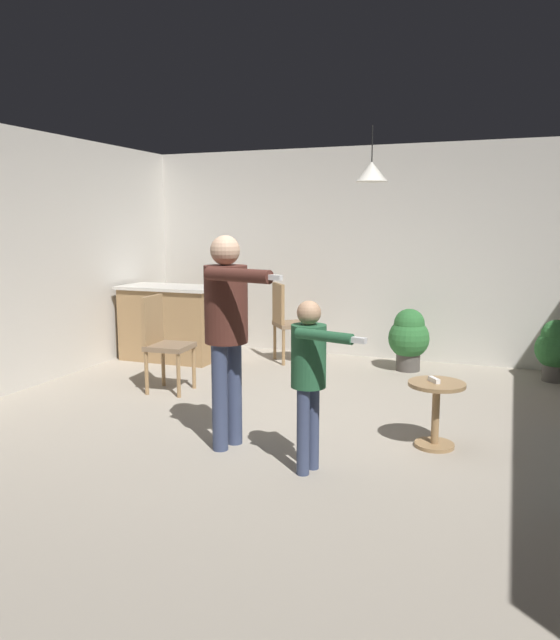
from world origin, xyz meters
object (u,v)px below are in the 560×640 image
Objects in this scene: dining_chair_near_wall at (163,340)px; potted_plant_corner at (409,337)px; side_table_by_couch at (436,406)px; person_child at (310,367)px; spare_remote_on_table at (434,380)px; potted_plant_by_wall at (556,347)px; dining_chair_by_counter at (287,319)px; kitchen_counter at (171,323)px; person_adult at (227,318)px.

dining_chair_near_wall is 1.35× the size of potted_plant_corner.
dining_chair_near_wall is at bearing 167.09° from side_table_by_couch.
person_child reaches higher than spare_remote_on_table.
person_child is 3.81m from potted_plant_by_wall.
dining_chair_near_wall is (-0.72, -1.74, 0.00)m from dining_chair_by_counter.
dining_chair_by_counter is 1.00× the size of dining_chair_near_wall.
side_table_by_couch is 0.21m from spare_remote_on_table.
dining_chair_near_wall is (-2.84, 0.65, 0.22)m from side_table_by_couch.
potted_plant_corner reaches higher than spare_remote_on_table.
side_table_by_couch is 3.20m from dining_chair_by_counter.
dining_chair_near_wall reaches higher than potted_plant_corner.
spare_remote_on_table is (2.82, -0.66, -0.01)m from dining_chair_near_wall.
potted_plant_by_wall is (3.11, 0.16, -0.17)m from dining_chair_by_counter.
dining_chair_by_counter is (-2.12, 2.39, 0.22)m from side_table_by_couch.
side_table_by_couch is 0.52× the size of dining_chair_near_wall.
side_table_by_couch is 2.74m from potted_plant_by_wall.
potted_plant_corner is (-0.61, 2.47, 0.08)m from side_table_by_couch.
kitchen_counter is at bearing 150.52° from spare_remote_on_table.
kitchen_counter reaches higher than potted_plant_corner.
person_adult reaches higher than spare_remote_on_table.
side_table_by_couch is 0.43× the size of person_child.
potted_plant_corner is at bearing 9.20° from kitchen_counter.
kitchen_counter is 1.83× the size of potted_plant_by_wall.
side_table_by_couch is 2.55m from potted_plant_corner.
dining_chair_by_counter reaches higher than potted_plant_corner.
dining_chair_near_wall is 2.89m from spare_remote_on_table.
person_child is at bearing 50.93° from dining_chair_near_wall.
person_child reaches higher than potted_plant_corner.
side_table_by_couch is 4.00× the size of spare_remote_on_table.
potted_plant_by_wall is 5.30× the size of spare_remote_on_table.
person_child is at bearing 86.63° from person_adult.
person_child is 1.22× the size of dining_chair_near_wall.
dining_chair_near_wall is at bearing -61.88° from kitchen_counter.
potted_plant_by_wall is (2.50, 3.13, -0.64)m from person_adult.
dining_chair_near_wall reaches higher than side_table_by_couch.
person_child is 3.31m from potted_plant_corner.
spare_remote_on_table is (0.59, -2.48, 0.13)m from potted_plant_corner.
potted_plant_corner is (2.23, 1.82, -0.14)m from dining_chair_near_wall.
kitchen_counter is 1.26× the size of dining_chair_by_counter.
potted_plant_corner is 1.08× the size of potted_plant_by_wall.
dining_chair_by_counter is 1.35× the size of potted_plant_corner.
kitchen_counter is at bearing -121.03° from person_child.
potted_plant_corner is (0.16, 3.28, -0.35)m from person_child.
potted_plant_by_wall reaches higher than spare_remote_on_table.
dining_chair_by_counter is at bearing 153.65° from dining_chair_near_wall.
dining_chair_near_wall reaches higher than potted_plant_by_wall.
spare_remote_on_table is at bearing -76.67° from potted_plant_corner.
person_adult is at bearing -106.41° from potted_plant_corner.
person_adult reaches higher than side_table_by_couch.
spare_remote_on_table is at bearing 2.40° from dining_chair_by_counter.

